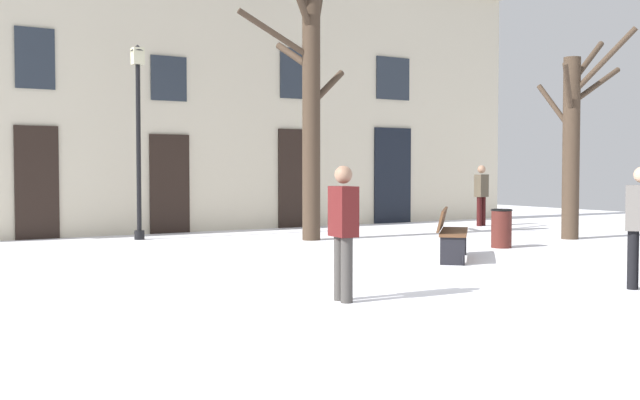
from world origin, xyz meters
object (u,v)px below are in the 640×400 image
at_px(tree_left_of_center, 573,137).
at_px(person_crossing_plaza, 481,193).
at_px(litter_bin, 501,228).
at_px(streetlamp, 138,122).
at_px(bench_back_to_back_right, 451,232).
at_px(person_by_shop_door, 343,227).
at_px(tree_foreground, 310,104).

relative_size(tree_left_of_center, person_crossing_plaza, 2.77).
bearing_deg(person_crossing_plaza, litter_bin, -142.35).
xyz_separation_m(tree_left_of_center, streetlamp, (-8.20, 4.79, 0.32)).
xyz_separation_m(streetlamp, bench_back_to_back_right, (3.39, -6.31, -2.11)).
distance_m(tree_left_of_center, person_by_shop_door, 9.56).
bearing_deg(litter_bin, tree_foreground, 125.58).
bearing_deg(bench_back_to_back_right, streetlamp, 71.34).
xyz_separation_m(litter_bin, person_crossing_plaza, (3.62, 4.41, 0.52)).
xyz_separation_m(tree_left_of_center, litter_bin, (-2.67, -0.54, -1.86)).
distance_m(tree_foreground, streetlamp, 3.75).
distance_m(bench_back_to_back_right, person_crossing_plaza, 7.89).
height_order(person_by_shop_door, person_crossing_plaza, person_crossing_plaza).
bearing_deg(streetlamp, person_by_shop_door, -92.49).
bearing_deg(tree_left_of_center, litter_bin, -168.48).
height_order(tree_foreground, litter_bin, tree_foreground).
bearing_deg(bench_back_to_back_right, person_crossing_plaza, -3.88).
xyz_separation_m(streetlamp, person_crossing_plaza, (9.15, -0.93, -1.66)).
relative_size(litter_bin, bench_back_to_back_right, 0.50).
height_order(bench_back_to_back_right, person_crossing_plaza, person_crossing_plaza).
relative_size(person_by_shop_door, person_crossing_plaza, 0.96).
distance_m(tree_foreground, tree_left_of_center, 5.82).
bearing_deg(bench_back_to_back_right, tree_foreground, 46.36).
relative_size(streetlamp, person_crossing_plaza, 2.58).
height_order(tree_foreground, tree_left_of_center, tree_foreground).
height_order(streetlamp, person_crossing_plaza, streetlamp).
distance_m(tree_left_of_center, person_crossing_plaza, 4.20).
bearing_deg(person_by_shop_door, litter_bin, -53.50).
bearing_deg(bench_back_to_back_right, person_by_shop_door, 166.12).
relative_size(tree_foreground, bench_back_to_back_right, 3.91).
xyz_separation_m(tree_foreground, bench_back_to_back_right, (0.25, -4.30, -2.49)).
bearing_deg(litter_bin, tree_left_of_center, 11.52).
xyz_separation_m(tree_foreground, litter_bin, (2.38, -3.33, -2.57)).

